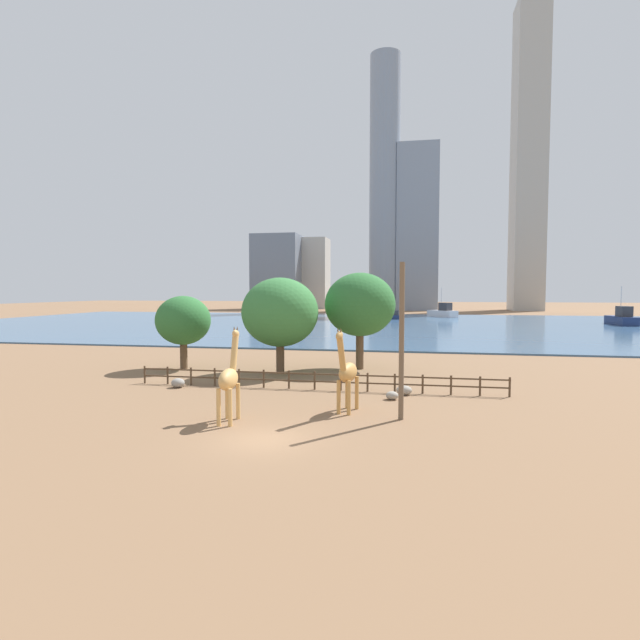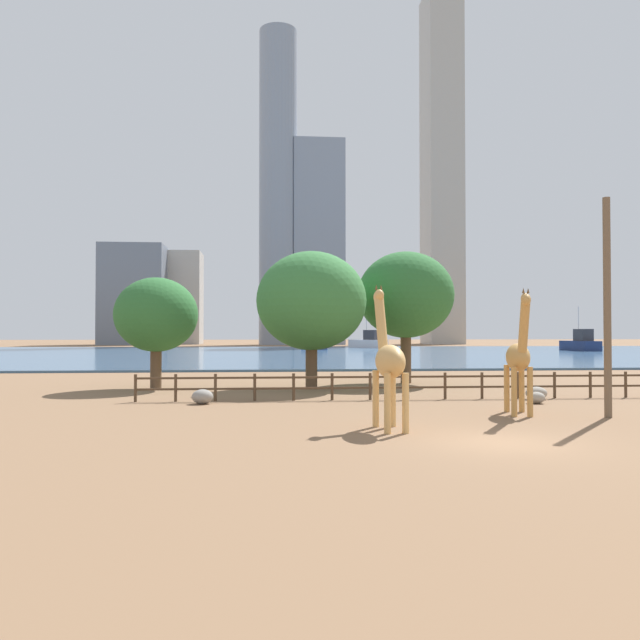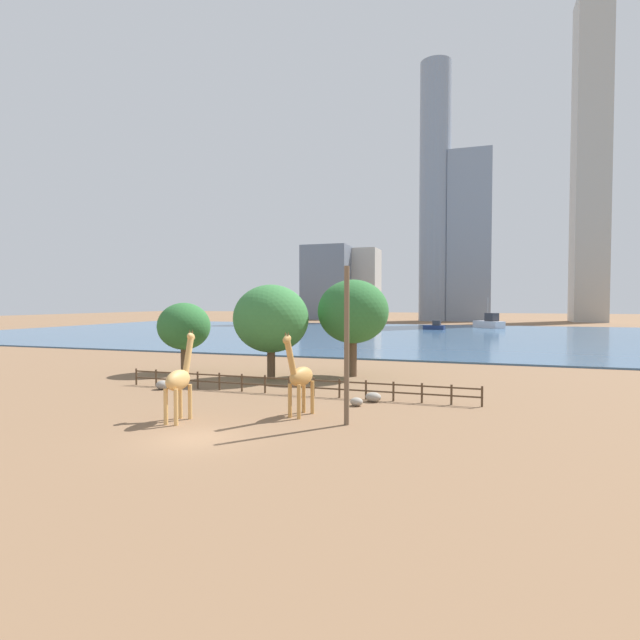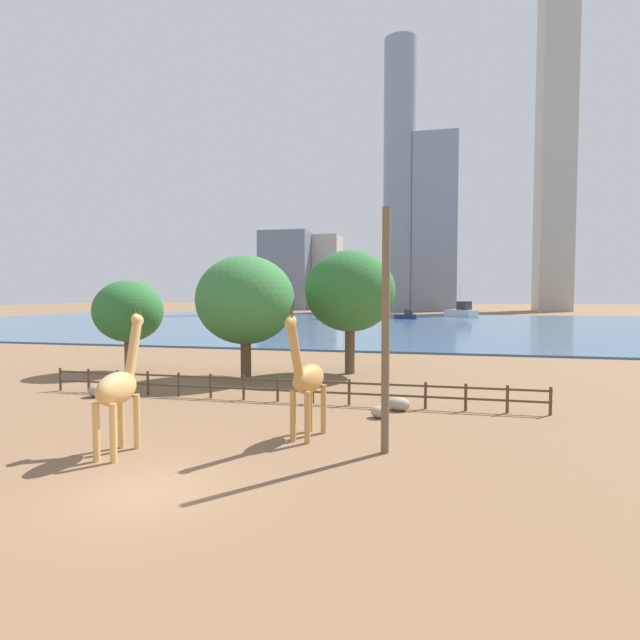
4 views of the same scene
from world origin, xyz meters
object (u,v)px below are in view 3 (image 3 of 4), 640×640
Objects in this scene: tree_left_large at (184,327)px; tree_center_broad at (271,319)px; giraffe_companion at (300,376)px; boat_tug at (435,326)px; boulder_small at (357,402)px; giraffe_tall at (180,379)px; boulder_near_fence at (162,385)px; boat_sailboat at (489,323)px; tree_right_tall at (353,312)px; utility_pole at (347,346)px; boulder_by_pole at (373,397)px.

tree_center_broad is at bearing -3.75° from tree_left_large.
tree_center_broad is (-7.33, 12.41, 2.82)m from giraffe_companion.
tree_left_large is 77.85m from boat_tug.
tree_center_broad is (-9.72, 8.65, 4.84)m from boulder_small.
tree_left_large is 1.31× the size of boat_tug.
giraffe_tall is at bearing 96.33° from boat_tug.
tree_center_broad is at bearing 53.62° from boulder_near_fence.
boat_sailboat reaches higher than giraffe_tall.
boat_sailboat is at bearing 82.12° from tree_right_tall.
boulder_small is at bearing -74.29° from tree_right_tall.
giraffe_companion is 0.58× the size of utility_pole.
utility_pole is 8.78× the size of boulder_near_fence.
tree_right_tall reaches higher than giraffe_companion.
boulder_small is at bearing 134.98° from boat_sailboat.
giraffe_tall reaches higher than boat_tug.
utility_pole is 1.05× the size of tree_center_broad.
boulder_small is at bearing 98.00° from utility_pole.
tree_right_tall reaches higher than boat_sailboat.
boulder_near_fence is 0.93× the size of boulder_by_pole.
boulder_near_fence reaches higher than boulder_small.
boulder_by_pole is (8.97, 8.54, -2.00)m from giraffe_tall.
boat_tug is (11.86, 84.35, 0.57)m from boulder_near_fence.
giraffe_tall is 1.01× the size of giraffe_companion.
giraffe_companion is at bearing -20.86° from boulder_near_fence.
utility_pole reaches higher than boulder_small.
giraffe_tall is 19.38m from tree_left_large.
tree_center_broad reaches higher than boulder_small.
boat_tug is at bearing 92.27° from boulder_small.
giraffe_companion is (5.85, 3.18, -0.02)m from giraffe_tall.
boulder_near_fence is (-15.93, 5.98, -3.90)m from utility_pole.
tree_center_broad is at bearing 145.99° from boulder_by_pole.
utility_pole reaches higher than giraffe_companion.
giraffe_tall is 0.59× the size of tree_right_tall.
boulder_by_pole is 1.29× the size of boulder_small.
boulder_small is at bearing 158.61° from giraffe_companion.
utility_pole is 1.00× the size of tree_right_tall.
boulder_small is 0.10× the size of tree_center_broad.
tree_center_broad is at bearing 94.63° from boat_tug.
tree_left_large reaches higher than boulder_by_pole.
utility_pole is at bearing -52.37° from tree_center_broad.
utility_pole is 90.48m from boat_tug.
tree_right_tall is (6.36, 3.30, 0.57)m from tree_center_broad.
boat_tug is at bearing -7.34° from giraffe_tall.
tree_left_large reaches higher than boat_tug.
tree_right_tall reaches higher than giraffe_tall.
boulder_near_fence is at bearing 91.34° from boat_tug.
utility_pole is at bearing -81.09° from giraffe_tall.
giraffe_tall is at bearing -49.08° from boulder_near_fence.
boat_sailboat reaches higher than boulder_near_fence.
tree_right_tall is at bearing 105.71° from boulder_small.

